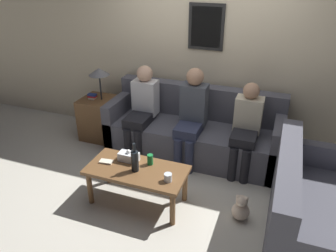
{
  "coord_description": "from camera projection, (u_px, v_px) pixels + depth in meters",
  "views": [
    {
      "loc": [
        1.07,
        -3.42,
        2.52
      ],
      "look_at": [
        -0.15,
        -0.15,
        0.71
      ],
      "focal_mm": 35.0,
      "sensor_mm": 36.0,
      "label": 1
    }
  ],
  "objects": [
    {
      "name": "side_table_with_lamp",
      "position": [
        100.0,
        116.0,
        5.01
      ],
      "size": [
        0.51,
        0.51,
        1.12
      ],
      "color": "brown",
      "rests_on": "ground_plane"
    },
    {
      "name": "soda_can",
      "position": [
        150.0,
        159.0,
        3.65
      ],
      "size": [
        0.07,
        0.07,
        0.12
      ],
      "color": "#197A38",
      "rests_on": "coffee_table"
    },
    {
      "name": "couch_main",
      "position": [
        194.0,
        132.0,
        4.61
      ],
      "size": [
        2.38,
        0.84,
        0.93
      ],
      "color": "#4C4C56",
      "rests_on": "ground_plane"
    },
    {
      "name": "wine_bottle",
      "position": [
        135.0,
        160.0,
        3.51
      ],
      "size": [
        0.08,
        0.08,
        0.34
      ],
      "color": "black",
      "rests_on": "coffee_table"
    },
    {
      "name": "coffee_table",
      "position": [
        137.0,
        173.0,
        3.63
      ],
      "size": [
        1.11,
        0.54,
        0.45
      ],
      "color": "brown",
      "rests_on": "ground_plane"
    },
    {
      "name": "ground_plane",
      "position": [
        182.0,
        171.0,
        4.33
      ],
      "size": [
        16.0,
        16.0,
        0.0
      ],
      "primitive_type": "plane",
      "color": "beige"
    },
    {
      "name": "person_left",
      "position": [
        142.0,
        106.0,
        4.55
      ],
      "size": [
        0.34,
        0.63,
        1.22
      ],
      "color": "black",
      "rests_on": "ground_plane"
    },
    {
      "name": "person_middle",
      "position": [
        192.0,
        113.0,
        4.28
      ],
      "size": [
        0.34,
        0.59,
        1.28
      ],
      "color": "#2D334C",
      "rests_on": "ground_plane"
    },
    {
      "name": "tissue_box",
      "position": [
        129.0,
        157.0,
        3.72
      ],
      "size": [
        0.23,
        0.12,
        0.15
      ],
      "color": "silver",
      "rests_on": "coffee_table"
    },
    {
      "name": "couch_side",
      "position": [
        310.0,
        215.0,
        3.12
      ],
      "size": [
        0.84,
        1.6,
        0.93
      ],
      "rotation": [
        0.0,
        0.0,
        1.57
      ],
      "color": "#4C4C56",
      "rests_on": "ground_plane"
    },
    {
      "name": "teddy_bear",
      "position": [
        241.0,
        209.0,
        3.49
      ],
      "size": [
        0.19,
        0.19,
        0.3
      ],
      "color": "beige",
      "rests_on": "ground_plane"
    },
    {
      "name": "drinking_glass",
      "position": [
        168.0,
        177.0,
        3.38
      ],
      "size": [
        0.08,
        0.08,
        0.09
      ],
      "color": "silver",
      "rests_on": "coffee_table"
    },
    {
      "name": "book_stack",
      "position": [
        106.0,
        162.0,
        3.7
      ],
      "size": [
        0.16,
        0.1,
        0.02
      ],
      "color": "beige",
      "rests_on": "coffee_table"
    },
    {
      "name": "person_right",
      "position": [
        246.0,
        125.0,
        4.1
      ],
      "size": [
        0.34,
        0.58,
        1.16
      ],
      "color": "black",
      "rests_on": "ground_plane"
    },
    {
      "name": "wall_back",
      "position": [
        205.0,
        56.0,
        4.53
      ],
      "size": [
        9.0,
        0.08,
        2.6
      ],
      "color": "beige",
      "rests_on": "ground_plane"
    }
  ]
}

